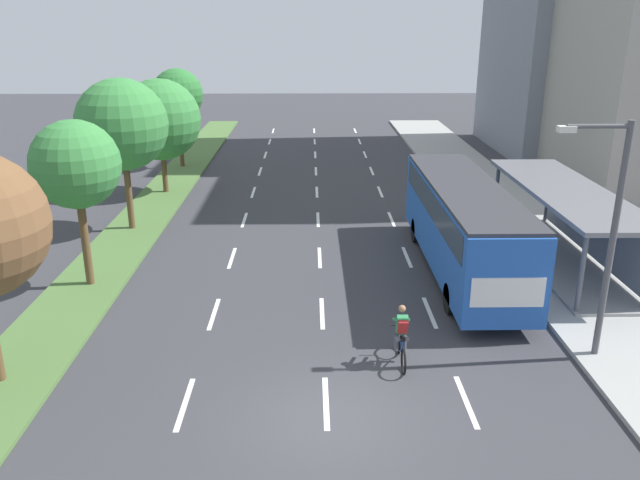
{
  "coord_description": "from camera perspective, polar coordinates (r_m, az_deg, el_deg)",
  "views": [
    {
      "loc": [
        -0.36,
        -12.79,
        9.01
      ],
      "look_at": [
        -0.01,
        9.54,
        1.2
      ],
      "focal_mm": 35.55,
      "sensor_mm": 36.0,
      "label": 1
    }
  ],
  "objects": [
    {
      "name": "streetlight",
      "position": [
        18.17,
        24.5,
        1.13
      ],
      "size": [
        1.91,
        0.24,
        6.5
      ],
      "color": "#4C4C51",
      "rests_on": "sidewalk_right"
    },
    {
      "name": "median_tree_fifth",
      "position": [
        41.01,
        -12.71,
        12.64
      ],
      "size": [
        3.14,
        3.14,
        6.06
      ],
      "color": "brown",
      "rests_on": "median_strip"
    },
    {
      "name": "median_strip",
      "position": [
        34.9,
        -14.06,
        3.83
      ],
      "size": [
        2.6,
        52.0,
        0.12
      ],
      "primitive_type": "cube",
      "color": "#4C7038",
      "rests_on": "ground"
    },
    {
      "name": "median_tree_second",
      "position": [
        22.78,
        -21.15,
        6.3
      ],
      "size": [
        2.99,
        2.99,
        5.8
      ],
      "color": "brown",
      "rests_on": "median_strip"
    },
    {
      "name": "median_tree_fourth",
      "position": [
        34.86,
        -14.19,
        10.45
      ],
      "size": [
        4.25,
        4.25,
        6.02
      ],
      "color": "brown",
      "rests_on": "median_strip"
    },
    {
      "name": "bus_shelter",
      "position": [
        25.91,
        21.59,
        1.89
      ],
      "size": [
        2.9,
        10.41,
        2.86
      ],
      "color": "gray",
      "rests_on": "sidewalk_right"
    },
    {
      "name": "lane_divider_right",
      "position": [
        32.74,
        5.91,
        3.21
      ],
      "size": [
        0.14,
        47.92,
        0.01
      ],
      "color": "white",
      "rests_on": "ground"
    },
    {
      "name": "sidewalk_right",
      "position": [
        35.31,
        14.95,
        3.96
      ],
      "size": [
        4.5,
        52.0,
        0.15
      ],
      "primitive_type": "cube",
      "color": "#9E9E99",
      "rests_on": "ground"
    },
    {
      "name": "bus",
      "position": [
        23.78,
        12.79,
        1.81
      ],
      "size": [
        2.54,
        11.29,
        3.37
      ],
      "color": "#2356B2",
      "rests_on": "ground"
    },
    {
      "name": "ground_plane",
      "position": [
        15.64,
        0.61,
        -15.88
      ],
      "size": [
        140.0,
        140.0,
        0.0
      ],
      "primitive_type": "plane",
      "color": "#38383D"
    },
    {
      "name": "lane_divider_center",
      "position": [
        32.52,
        -0.24,
        3.2
      ],
      "size": [
        0.14,
        47.92,
        0.01
      ],
      "color": "white",
      "rests_on": "ground"
    },
    {
      "name": "cyclist",
      "position": [
        17.62,
        7.34,
        -8.7
      ],
      "size": [
        0.46,
        1.82,
        1.71
      ],
      "color": "black",
      "rests_on": "ground"
    },
    {
      "name": "lane_divider_left",
      "position": [
        32.67,
        -6.4,
        3.15
      ],
      "size": [
        0.14,
        47.92,
        0.01
      ],
      "color": "white",
      "rests_on": "ground"
    },
    {
      "name": "median_tree_third",
      "position": [
        28.72,
        -17.41,
        9.85
      ],
      "size": [
        3.93,
        3.93,
        6.59
      ],
      "color": "brown",
      "rests_on": "median_strip"
    }
  ]
}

